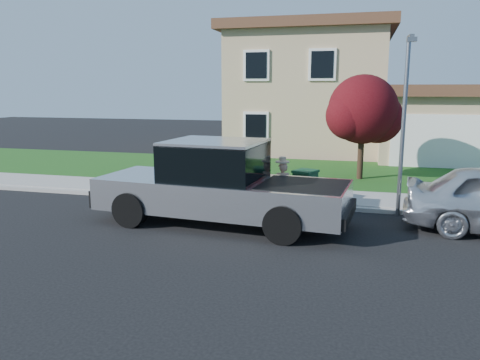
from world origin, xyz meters
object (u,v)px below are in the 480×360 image
Objects in this scene: ornamental_tree at (364,113)px; street_lamp at (404,116)px; pickup_truck at (220,186)px; woman at (282,187)px; trash_bin at (305,186)px.

ornamental_tree is 0.81× the size of street_lamp.
pickup_truck is 1.41× the size of street_lamp.
woman is at bearing -173.49° from street_lamp.
pickup_truck is at bearing -159.72° from street_lamp.
ornamental_tree reaches higher than woman.
trash_bin is (-1.61, -4.44, -1.96)m from ornamental_tree.
street_lamp is (4.55, 1.97, 1.73)m from pickup_truck.
pickup_truck is 1.74× the size of ornamental_tree.
ornamental_tree is at bearing 98.90° from street_lamp.
trash_bin is at bearing 56.09° from pickup_truck.
ornamental_tree is at bearing 92.71° from trash_bin.
trash_bin is (1.92, 2.37, -0.38)m from pickup_truck.
trash_bin is at bearing -138.62° from woman.
woman is 1.09m from trash_bin.
woman reaches higher than trash_bin.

